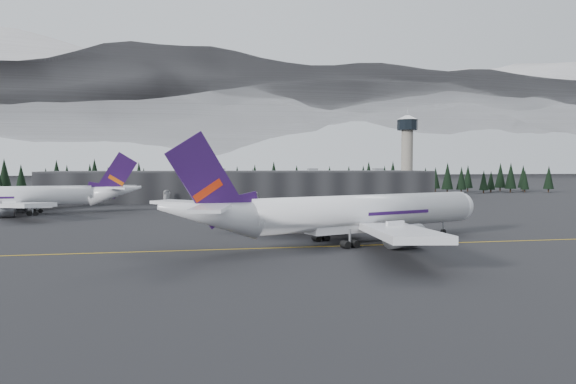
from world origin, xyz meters
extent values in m
plane|color=black|center=(0.00, 0.00, 0.00)|extent=(1400.00, 1400.00, 0.00)
cube|color=gold|center=(0.00, -2.00, 0.01)|extent=(400.00, 0.40, 0.02)
cube|color=black|center=(0.00, 125.00, 6.00)|extent=(160.00, 30.00, 12.00)
cube|color=#333335|center=(0.00, 125.00, 12.30)|extent=(160.00, 30.00, 0.60)
cylinder|color=gray|center=(75.00, 128.00, 16.00)|extent=(5.20, 5.20, 32.00)
cylinder|color=black|center=(75.00, 128.00, 33.25)|extent=(9.20, 9.20, 4.50)
cone|color=silver|center=(75.00, 128.00, 36.70)|extent=(10.00, 10.00, 2.00)
cube|color=black|center=(0.00, 162.00, 7.50)|extent=(360.00, 20.00, 15.00)
cylinder|color=white|center=(12.64, 2.59, 5.98)|extent=(49.49, 22.12, 6.52)
sphere|color=white|center=(36.35, 10.56, 5.98)|extent=(6.52, 6.52, 6.52)
cone|color=white|center=(-18.28, -7.80, 6.96)|extent=(19.39, 12.00, 9.45)
cube|color=white|center=(1.09, 16.49, 4.24)|extent=(28.11, 27.26, 2.79)
cylinder|color=#93969B|center=(9.18, 12.90, 2.39)|extent=(8.02, 6.17, 4.13)
cube|color=white|center=(11.83, -15.46, 4.24)|extent=(13.57, 31.48, 2.79)
cylinder|color=#93969B|center=(16.11, -7.71, 2.39)|extent=(8.02, 6.17, 4.13)
cube|color=#290F48|center=(-18.80, -7.97, 12.51)|extent=(13.23, 4.90, 16.19)
cube|color=red|center=(-18.59, -7.90, 10.87)|extent=(5.22, 2.27, 3.99)
cube|color=white|center=(-22.42, -2.31, 8.48)|extent=(12.21, 11.58, 0.54)
cube|color=white|center=(-18.26, -14.68, 8.48)|extent=(7.17, 12.69, 0.54)
cylinder|color=black|center=(32.23, 9.18, 1.63)|extent=(0.54, 0.54, 3.26)
cylinder|color=black|center=(3.87, 4.81, 1.63)|extent=(0.54, 0.54, 3.26)
cylinder|color=black|center=(6.99, -4.47, 1.63)|extent=(0.54, 0.54, 3.26)
cylinder|color=silver|center=(-76.19, 74.15, 5.61)|extent=(47.35, 12.29, 6.12)
cone|color=silver|center=(-45.84, 78.20, 6.53)|extent=(17.81, 8.34, 8.87)
cube|color=silver|center=(-68.03, 59.28, 3.98)|extent=(23.29, 28.00, 2.62)
cylinder|color=#93959B|center=(-74.84, 64.03, 2.25)|extent=(7.09, 4.72, 3.88)
cube|color=silver|center=(-72.22, 90.64, 3.98)|extent=(17.62, 29.65, 2.62)
cylinder|color=#93959B|center=(-77.54, 84.26, 2.25)|extent=(7.09, 4.72, 3.88)
cube|color=#290E45|center=(-45.34, 78.27, 11.74)|extent=(12.88, 2.22, 15.20)
cube|color=#D9560C|center=(-45.54, 78.24, 10.21)|extent=(5.01, 1.23, 3.74)
cube|color=silver|center=(-43.01, 72.40, 7.96)|extent=(10.49, 11.70, 0.51)
cube|color=silver|center=(-44.63, 84.54, 7.96)|extent=(8.52, 12.13, 0.51)
cylinder|color=black|center=(-68.50, 70.54, 1.53)|extent=(0.51, 0.51, 3.06)
cylinder|color=black|center=(-69.72, 79.64, 1.53)|extent=(0.51, 0.51, 3.06)
imported|color=silver|center=(-31.49, 107.98, 0.78)|extent=(5.14, 6.12, 1.56)
imported|color=#BCBCBE|center=(2.73, 103.49, 0.79)|extent=(4.85, 4.29, 1.59)
camera|label=1|loc=(-20.60, -93.39, 15.04)|focal=32.00mm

